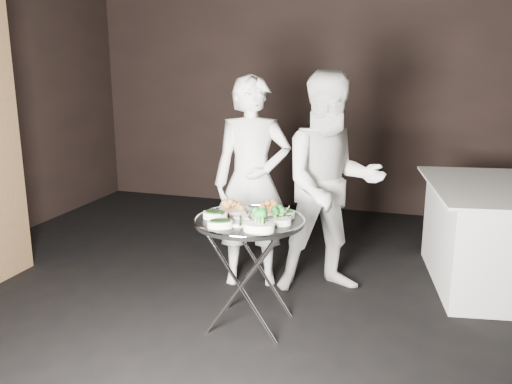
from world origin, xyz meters
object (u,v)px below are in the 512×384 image
(serving_tray, at_px, (249,221))
(waiter_right, at_px, (331,184))
(tray_stand, at_px, (250,268))
(waiter_left, at_px, (252,182))

(serving_tray, xyz_separation_m, waiter_right, (0.42, 0.80, 0.11))
(tray_stand, height_order, waiter_right, waiter_right)
(waiter_right, bearing_deg, waiter_left, 157.87)
(tray_stand, bearing_deg, waiter_left, 106.58)
(serving_tray, distance_m, waiter_right, 0.91)
(tray_stand, distance_m, waiter_left, 0.92)
(tray_stand, relative_size, serving_tray, 1.01)
(tray_stand, distance_m, waiter_right, 1.01)
(waiter_left, distance_m, waiter_right, 0.65)
(waiter_left, bearing_deg, tray_stand, -90.99)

